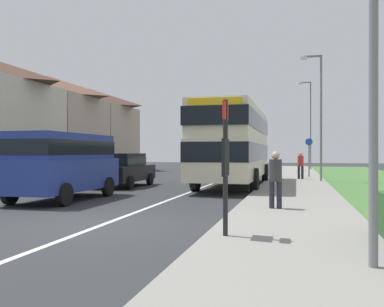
{
  "coord_description": "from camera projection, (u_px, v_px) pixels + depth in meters",
  "views": [
    {
      "loc": [
        4.25,
        -8.76,
        1.64
      ],
      "look_at": [
        0.54,
        6.36,
        1.6
      ],
      "focal_mm": 39.75,
      "sensor_mm": 36.0,
      "label": 1
    }
  ],
  "objects": [
    {
      "name": "ground_plane",
      "position": [
        101.0,
        225.0,
        9.52
      ],
      "size": [
        120.0,
        120.0,
        0.0
      ],
      "primitive_type": "plane",
      "color": "#2D3033"
    },
    {
      "name": "lane_marking_centre",
      "position": [
        189.0,
        193.0,
        17.29
      ],
      "size": [
        0.14,
        60.0,
        0.01
      ],
      "primitive_type": "cube",
      "color": "silver",
      "rests_on": "ground_plane"
    },
    {
      "name": "pavement_near_side",
      "position": [
        294.0,
        199.0,
        14.35
      ],
      "size": [
        3.2,
        68.0,
        0.12
      ],
      "primitive_type": "cube",
      "color": "gray",
      "rests_on": "ground_plane"
    },
    {
      "name": "double_decker_bus",
      "position": [
        234.0,
        142.0,
        20.43
      ],
      "size": [
        2.8,
        10.34,
        3.7
      ],
      "color": "beige",
      "rests_on": "ground_plane"
    },
    {
      "name": "parked_van_blue",
      "position": [
        63.0,
        161.0,
        14.58
      ],
      "size": [
        2.11,
        4.92,
        2.27
      ],
      "color": "navy",
      "rests_on": "ground_plane"
    },
    {
      "name": "parked_car_black",
      "position": [
        123.0,
        168.0,
        20.18
      ],
      "size": [
        1.87,
        4.3,
        1.59
      ],
      "color": "black",
      "rests_on": "ground_plane"
    },
    {
      "name": "pedestrian_at_stop",
      "position": [
        276.0,
        177.0,
        11.52
      ],
      "size": [
        0.34,
        0.34,
        1.67
      ],
      "color": "#23232D",
      "rests_on": "ground_plane"
    },
    {
      "name": "pedestrian_walking_away",
      "position": [
        301.0,
        164.0,
        24.29
      ],
      "size": [
        0.34,
        0.34,
        1.67
      ],
      "color": "#23232D",
      "rests_on": "ground_plane"
    },
    {
      "name": "bus_stop_sign",
      "position": [
        225.0,
        158.0,
        7.75
      ],
      "size": [
        0.09,
        0.52,
        2.6
      ],
      "color": "black",
      "rests_on": "ground_plane"
    },
    {
      "name": "cycle_route_sign",
      "position": [
        309.0,
        156.0,
        26.44
      ],
      "size": [
        0.44,
        0.08,
        2.52
      ],
      "color": "slate",
      "rests_on": "ground_plane"
    },
    {
      "name": "street_lamp_mid",
      "position": [
        319.0,
        109.0,
        22.76
      ],
      "size": [
        1.14,
        0.2,
        6.86
      ],
      "color": "slate",
      "rests_on": "ground_plane"
    },
    {
      "name": "street_lamp_far",
      "position": [
        310.0,
        120.0,
        38.88
      ],
      "size": [
        1.14,
        0.2,
        8.12
      ],
      "color": "slate",
      "rests_on": "ground_plane"
    },
    {
      "name": "house_terrace_far_side",
      "position": [
        47.0,
        125.0,
        32.13
      ],
      "size": [
        7.36,
        20.02,
        7.45
      ],
      "color": "beige",
      "rests_on": "ground_plane"
    }
  ]
}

